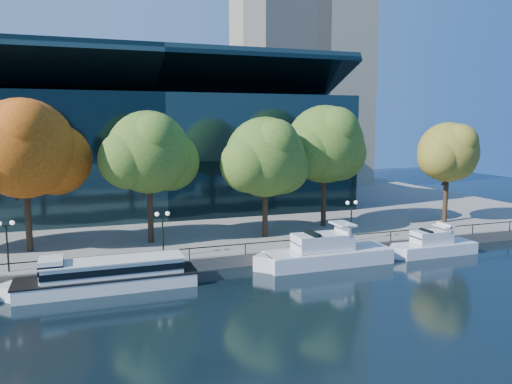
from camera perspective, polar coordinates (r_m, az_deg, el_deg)
name	(u,v)px	position (r m, az deg, el deg)	size (l,w,h in m)	color
ground	(258,276)	(41.66, 0.18, -9.57)	(160.00, 160.00, 0.00)	black
promenade	(177,203)	(75.97, -9.00, -1.27)	(90.00, 67.08, 1.00)	slate
railing	(245,244)	(44.10, -1.23, -5.96)	(88.20, 0.08, 0.99)	black
convention_building	(153,152)	(69.97, -11.69, 4.48)	(50.00, 24.57, 21.43)	black
office_tower	(299,16)	(103.29, 4.95, 19.35)	(22.50, 22.50, 65.90)	tan
tour_boat	(103,275)	(39.79, -17.07, -9.02)	(14.51, 3.24, 2.75)	silver
cruiser_near	(323,253)	(44.75, 7.68, -6.88)	(12.73, 3.28, 3.69)	silver
cruiser_far	(432,245)	(50.69, 19.42, -5.74)	(9.12, 2.53, 2.98)	silver
tree_1	(26,151)	(48.45, -24.80, 4.32)	(11.05, 9.06, 13.70)	black
tree_2	(150,154)	(48.47, -11.97, 4.27)	(9.83, 8.06, 12.68)	black
tree_3	(267,159)	(49.95, 1.25, 3.81)	(10.01, 8.21, 12.12)	black
tree_4	(326,146)	(55.70, 8.05, 5.23)	(10.71, 8.78, 13.44)	black
tree_5	(449,154)	(61.65, 21.21, 4.11)	(8.57, 7.03, 11.58)	black
lamp_0	(6,234)	(43.21, -26.62, -4.33)	(1.26, 0.36, 4.03)	black
lamp_1	(163,224)	(43.27, -10.63, -3.60)	(1.26, 0.36, 4.03)	black
lamp_2	(351,211)	(49.34, 10.85, -2.19)	(1.26, 0.36, 4.03)	black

